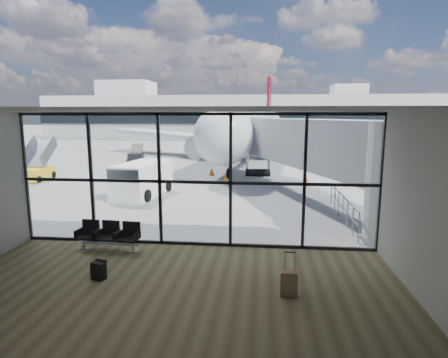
% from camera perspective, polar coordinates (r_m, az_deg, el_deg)
% --- Properties ---
extents(ground, '(220.00, 220.00, 0.00)m').
position_cam_1_polar(ground, '(52.34, 3.53, 4.87)').
color(ground, slate).
rests_on(ground, ground).
extents(lounge_shell, '(12.02, 8.01, 4.51)m').
position_cam_1_polar(lounge_shell, '(7.84, -10.87, -3.38)').
color(lounge_shell, brown).
rests_on(lounge_shell, ground).
extents(glass_curtain_wall, '(12.10, 0.12, 4.50)m').
position_cam_1_polar(glass_curtain_wall, '(12.50, -4.47, -0.25)').
color(glass_curtain_wall, white).
rests_on(glass_curtain_wall, ground).
extents(jet_bridge, '(8.00, 16.50, 4.33)m').
position_cam_1_polar(jet_bridge, '(19.43, 13.86, 4.58)').
color(jet_bridge, gray).
rests_on(jet_bridge, ground).
extents(apron_railing, '(0.06, 5.46, 1.11)m').
position_cam_1_polar(apron_railing, '(16.38, 17.67, -3.75)').
color(apron_railing, gray).
rests_on(apron_railing, ground).
extents(far_terminal, '(80.00, 12.20, 11.00)m').
position_cam_1_polar(far_terminal, '(74.13, 3.86, 9.54)').
color(far_terminal, '#B1B1AC').
rests_on(far_terminal, ground).
extents(tree_0, '(4.95, 4.95, 7.12)m').
position_cam_1_polar(tree_0, '(96.47, -23.64, 9.05)').
color(tree_0, '#382619').
rests_on(tree_0, ground).
extents(tree_1, '(5.61, 5.61, 8.07)m').
position_cam_1_polar(tree_1, '(93.68, -20.43, 9.64)').
color(tree_1, '#382619').
rests_on(tree_1, ground).
extents(tree_2, '(6.27, 6.27, 9.03)m').
position_cam_1_polar(tree_2, '(91.21, -17.02, 10.22)').
color(tree_2, '#382619').
rests_on(tree_2, ground).
extents(tree_3, '(4.95, 4.95, 7.12)m').
position_cam_1_polar(tree_3, '(89.05, -13.37, 9.60)').
color(tree_3, '#382619').
rests_on(tree_3, ground).
extents(tree_4, '(5.61, 5.61, 8.07)m').
position_cam_1_polar(tree_4, '(87.26, -9.60, 10.14)').
color(tree_4, '#382619').
rests_on(tree_4, ground).
extents(tree_5, '(6.27, 6.27, 9.03)m').
position_cam_1_polar(tree_5, '(85.87, -5.69, 10.65)').
color(tree_5, '#382619').
rests_on(tree_5, ground).
extents(seating_row, '(2.13, 0.72, 0.94)m').
position_cam_1_polar(seating_row, '(13.07, -17.09, -8.01)').
color(seating_row, gray).
rests_on(seating_row, ground).
extents(backpack, '(0.41, 0.40, 0.53)m').
position_cam_1_polar(backpack, '(10.93, -18.59, -13.10)').
color(backpack, black).
rests_on(backpack, ground).
extents(suitcase, '(0.42, 0.33, 1.11)m').
position_cam_1_polar(suitcase, '(9.63, 9.87, -15.44)').
color(suitcase, brown).
rests_on(suitcase, ground).
extents(airliner, '(33.00, 38.33, 9.88)m').
position_cam_1_polar(airliner, '(40.60, 4.75, 7.72)').
color(airliner, silver).
rests_on(airliner, ground).
extents(service_van, '(2.54, 4.45, 1.84)m').
position_cam_1_polar(service_van, '(21.03, -12.48, 0.01)').
color(service_van, white).
rests_on(service_van, ground).
extents(belt_loader, '(2.01, 3.74, 1.64)m').
position_cam_1_polar(belt_loader, '(36.14, -13.24, 3.34)').
color(belt_loader, black).
rests_on(belt_loader, ground).
extents(mobile_stairs, '(2.01, 3.49, 2.38)m').
position_cam_1_polar(mobile_stairs, '(28.77, -26.87, 1.01)').
color(mobile_stairs, yellow).
rests_on(mobile_stairs, ground).
extents(traffic_cone_a, '(0.43, 0.43, 0.61)m').
position_cam_1_polar(traffic_cone_a, '(24.41, 0.21, 0.01)').
color(traffic_cone_a, orange).
rests_on(traffic_cone_a, ground).
extents(traffic_cone_b, '(0.43, 0.43, 0.61)m').
position_cam_1_polar(traffic_cone_b, '(27.62, -1.88, 1.15)').
color(traffic_cone_b, '#D04E0A').
rests_on(traffic_cone_b, ground).
extents(traffic_cone_c, '(0.40, 0.40, 0.57)m').
position_cam_1_polar(traffic_cone_c, '(24.02, 12.48, -0.42)').
color(traffic_cone_c, '#FA3F0D').
rests_on(traffic_cone_c, ground).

